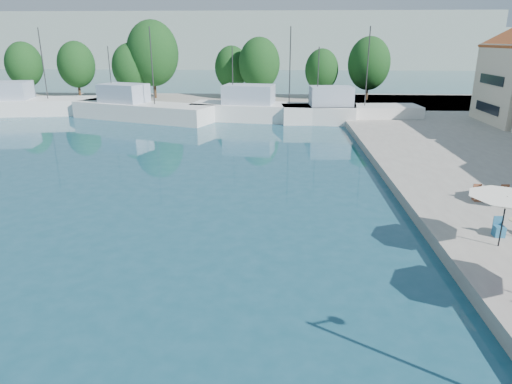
# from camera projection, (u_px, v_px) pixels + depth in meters

# --- Properties ---
(quay_far) EXTENTS (90.00, 16.00, 0.60)m
(quay_far) POSITION_uv_depth(u_px,v_px,m) (227.00, 103.00, 62.09)
(quay_far) COLOR gray
(quay_far) RESTS_ON ground
(hill_west) EXTENTS (180.00, 40.00, 16.00)m
(hill_west) POSITION_uv_depth(u_px,v_px,m) (193.00, 41.00, 148.79)
(hill_west) COLOR #97A498
(hill_west) RESTS_ON ground
(hill_east) EXTENTS (140.00, 40.00, 12.00)m
(hill_east) POSITION_uv_depth(u_px,v_px,m) (395.00, 46.00, 164.64)
(hill_east) COLOR #97A498
(hill_east) RESTS_ON ground
(trawler_01) EXTENTS (20.35, 8.48, 10.20)m
(trawler_01) POSITION_uv_depth(u_px,v_px,m) (27.00, 105.00, 54.34)
(trawler_01) COLOR white
(trawler_01) RESTS_ON ground
(trawler_02) EXTENTS (16.86, 9.77, 10.20)m
(trawler_02) POSITION_uv_depth(u_px,v_px,m) (140.00, 110.00, 50.80)
(trawler_02) COLOR silver
(trawler_02) RESTS_ON ground
(trawler_03) EXTENTS (18.34, 7.00, 10.20)m
(trawler_03) POSITION_uv_depth(u_px,v_px,m) (269.00, 111.00, 50.07)
(trawler_03) COLOR white
(trawler_03) RESTS_ON ground
(trawler_04) EXTENTS (14.91, 4.93, 10.20)m
(trawler_04) POSITION_uv_depth(u_px,v_px,m) (347.00, 112.00, 48.90)
(trawler_04) COLOR silver
(trawler_04) RESTS_ON ground
(tree_01) EXTENTS (5.15, 5.15, 7.63)m
(tree_01) POSITION_uv_depth(u_px,v_px,m) (24.00, 65.00, 66.16)
(tree_01) COLOR #3F2B19
(tree_01) RESTS_ON quay_far
(tree_02) EXTENTS (5.22, 5.22, 7.72)m
(tree_02) POSITION_uv_depth(u_px,v_px,m) (76.00, 65.00, 65.23)
(tree_02) COLOR #3F2B19
(tree_02) RESTS_ON quay_far
(tree_03) EXTENTS (5.04, 5.04, 7.46)m
(tree_03) POSITION_uv_depth(u_px,v_px,m) (131.00, 67.00, 62.49)
(tree_03) COLOR #3F2B19
(tree_03) RESTS_ON quay_far
(tree_04) EXTENTS (7.08, 7.08, 10.48)m
(tree_04) POSITION_uv_depth(u_px,v_px,m) (153.00, 53.00, 62.64)
(tree_04) COLOR #3F2B19
(tree_04) RESTS_ON quay_far
(tree_05) EXTENTS (4.79, 4.79, 7.10)m
(tree_05) POSITION_uv_depth(u_px,v_px,m) (232.00, 67.00, 64.75)
(tree_05) COLOR #3F2B19
(tree_05) RESTS_ON quay_far
(tree_06) EXTENTS (5.57, 5.57, 8.24)m
(tree_06) POSITION_uv_depth(u_px,v_px,m) (259.00, 64.00, 61.45)
(tree_06) COLOR #3F2B19
(tree_06) RESTS_ON quay_far
(tree_07) EXTENTS (4.56, 4.56, 6.75)m
(tree_07) POSITION_uv_depth(u_px,v_px,m) (322.00, 70.00, 62.51)
(tree_07) COLOR #3F2B19
(tree_07) RESTS_ON quay_far
(tree_08) EXTENTS (5.63, 5.63, 8.34)m
(tree_08) POSITION_uv_depth(u_px,v_px,m) (369.00, 63.00, 61.22)
(tree_08) COLOR #3F2B19
(tree_08) RESTS_ON quay_far
(umbrella_white) EXTENTS (2.94, 2.94, 2.12)m
(umbrella_white) POSITION_uv_depth(u_px,v_px,m) (506.00, 203.00, 17.89)
(umbrella_white) COLOR black
(umbrella_white) RESTS_ON quay_right
(cafe_table_03) EXTENTS (1.82, 0.70, 0.76)m
(cafe_table_03) POSITION_uv_depth(u_px,v_px,m) (492.00, 195.00, 23.54)
(cafe_table_03) COLOR black
(cafe_table_03) RESTS_ON quay_right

